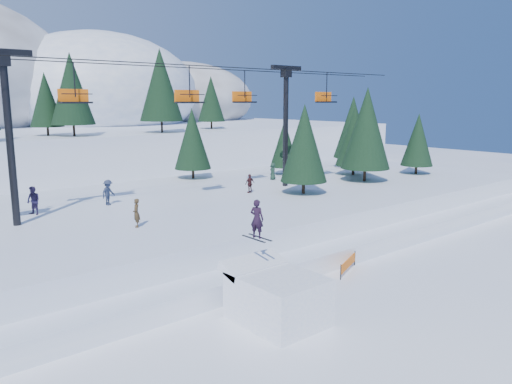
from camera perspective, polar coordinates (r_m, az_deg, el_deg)
ground at (r=23.59m, az=10.18°, el=-14.53°), size 160.00×160.00×0.00m
mid_shelf at (r=36.71m, az=-11.74°, el=-3.41°), size 70.00×22.00×2.50m
berm at (r=28.77m, az=-2.16°, el=-8.52°), size 70.00×6.00×1.10m
jump_kicker at (r=23.04m, az=2.30°, el=-11.69°), size 3.22×4.42×5.40m
chairlift at (r=36.27m, az=-10.63°, el=9.35°), size 46.00×3.21×10.28m
conifer_stand at (r=36.46m, az=-12.54°, el=5.21°), size 61.28×16.07×8.63m
distant_skiers at (r=35.74m, az=-15.72°, el=-0.48°), size 30.72×9.11×1.88m
banner_near at (r=29.81m, az=10.48°, el=-8.03°), size 2.63×1.17×0.90m
banner_far at (r=34.00m, az=12.60°, el=-5.79°), size 2.82×0.54×0.90m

